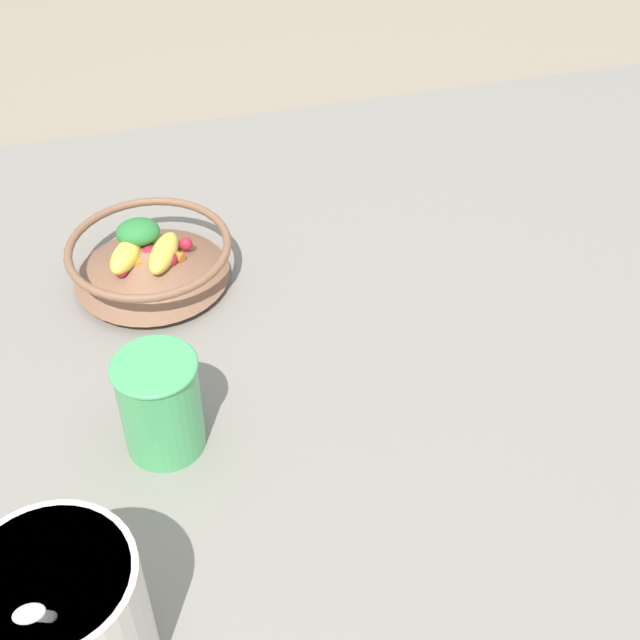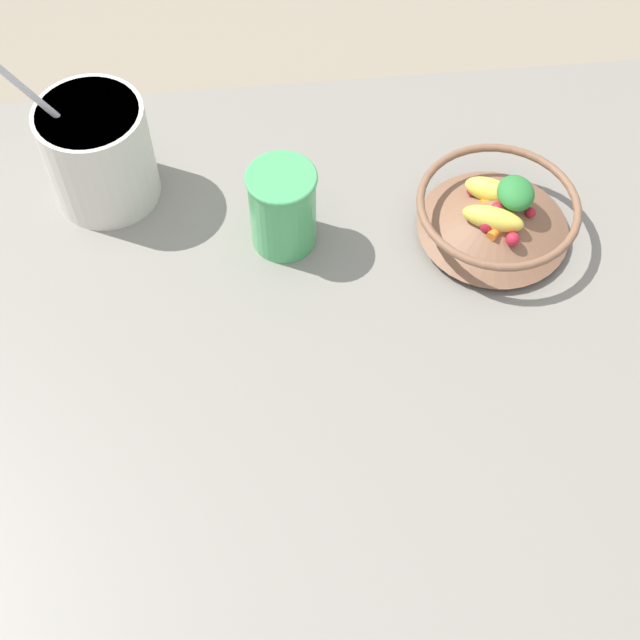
# 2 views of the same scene
# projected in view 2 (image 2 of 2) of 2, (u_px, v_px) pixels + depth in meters

# --- Properties ---
(ground_plane) EXTENTS (6.00, 6.00, 0.00)m
(ground_plane) POSITION_uv_depth(u_px,v_px,m) (341.00, 482.00, 0.95)
(ground_plane) COLOR gray
(countertop) EXTENTS (1.16, 1.16, 0.04)m
(countertop) POSITION_uv_depth(u_px,v_px,m) (341.00, 475.00, 0.94)
(countertop) COLOR gray
(countertop) RESTS_ON ground_plane
(fruit_bowl) EXTENTS (0.20, 0.20, 0.08)m
(fruit_bowl) POSITION_uv_depth(u_px,v_px,m) (496.00, 214.00, 1.06)
(fruit_bowl) COLOR brown
(fruit_bowl) RESTS_ON countertop
(yogurt_tub) EXTENTS (0.13, 0.16, 0.23)m
(yogurt_tub) POSITION_uv_depth(u_px,v_px,m) (97.00, 149.00, 1.07)
(yogurt_tub) COLOR silver
(yogurt_tub) RESTS_ON countertop
(drinking_cup) EXTENTS (0.08, 0.08, 0.11)m
(drinking_cup) POSITION_uv_depth(u_px,v_px,m) (283.00, 207.00, 1.04)
(drinking_cup) COLOR #4CB266
(drinking_cup) RESTS_ON countertop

